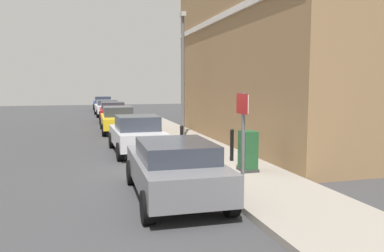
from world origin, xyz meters
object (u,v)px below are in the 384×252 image
(bollard_near_cabinet, at_px, (232,144))
(lamppost, at_px, (183,69))
(utility_cabinet, at_px, (248,152))
(car_blue, at_px, (103,103))
(car_grey, at_px, (175,167))
(bollard_far_kerb, at_px, (182,139))
(car_white, at_px, (107,107))
(car_silver, at_px, (137,134))
(car_red, at_px, (113,112))
(car_yellow, at_px, (118,119))
(street_sign, at_px, (243,129))

(bollard_near_cabinet, distance_m, lamppost, 6.37)
(utility_cabinet, bearing_deg, car_blue, 95.31)
(car_blue, distance_m, lamppost, 22.06)
(car_grey, height_order, bollard_far_kerb, car_grey)
(car_white, bearing_deg, bollard_far_kerb, -177.06)
(car_silver, height_order, bollard_near_cabinet, car_silver)
(car_red, bearing_deg, car_blue, 2.27)
(car_grey, bearing_deg, car_red, 1.24)
(car_red, height_order, car_blue, car_blue)
(car_red, relative_size, lamppost, 0.76)
(car_silver, xyz_separation_m, lamppost, (2.53, 2.76, 2.57))
(utility_cabinet, distance_m, lamppost, 7.77)
(car_grey, bearing_deg, car_white, 1.40)
(car_red, height_order, lamppost, lamppost)
(car_yellow, bearing_deg, bollard_near_cabinet, -163.32)
(car_white, relative_size, bollard_near_cabinet, 4.33)
(bollard_near_cabinet, bearing_deg, car_silver, 131.18)
(car_grey, height_order, utility_cabinet, car_grey)
(car_white, xyz_separation_m, car_blue, (-0.04, 6.33, 0.02))
(utility_cabinet, height_order, bollard_far_kerb, utility_cabinet)
(car_grey, relative_size, car_white, 0.92)
(car_red, bearing_deg, car_silver, -178.36)
(bollard_far_kerb, bearing_deg, car_yellow, 100.31)
(car_yellow, distance_m, car_red, 5.90)
(lamppost, bearing_deg, car_grey, -105.53)
(bollard_far_kerb, bearing_deg, bollard_near_cabinet, -49.94)
(car_red, bearing_deg, car_grey, -178.18)
(car_white, distance_m, bollard_far_kerb, 19.76)
(car_grey, relative_size, car_yellow, 0.93)
(car_red, bearing_deg, lamppost, -164.14)
(car_grey, height_order, car_blue, car_blue)
(street_sign, xyz_separation_m, lamppost, (1.12, 9.62, 1.64))
(car_grey, xyz_separation_m, lamppost, (2.47, 8.89, 2.58))
(car_yellow, xyz_separation_m, car_red, (0.13, 5.90, -0.01))
(bollard_near_cabinet, bearing_deg, utility_cabinet, -93.83)
(car_grey, relative_size, utility_cabinet, 3.59)
(bollard_near_cabinet, bearing_deg, car_red, 99.61)
(car_yellow, height_order, car_white, car_yellow)
(car_white, distance_m, bollard_near_cabinet, 21.41)
(car_grey, height_order, car_silver, car_silver)
(car_blue, relative_size, bollard_near_cabinet, 3.87)
(street_sign, bearing_deg, bollard_near_cabinet, 71.68)
(car_blue, relative_size, utility_cabinet, 3.49)
(car_silver, xyz_separation_m, utility_cabinet, (2.57, -4.55, -0.05))
(car_white, height_order, utility_cabinet, car_white)
(car_grey, height_order, car_yellow, car_yellow)
(utility_cabinet, bearing_deg, lamppost, 90.34)
(car_yellow, xyz_separation_m, car_blue, (0.00, 17.67, 0.00))
(car_yellow, xyz_separation_m, lamppost, (2.67, -4.08, 2.57))
(car_blue, height_order, lamppost, lamppost)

